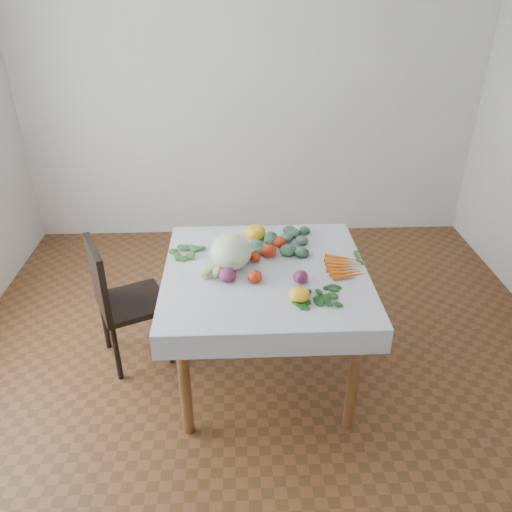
{
  "coord_description": "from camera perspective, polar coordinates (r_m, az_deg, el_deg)",
  "views": [
    {
      "loc": [
        -0.16,
        -2.37,
        2.19
      ],
      "look_at": [
        -0.05,
        0.05,
        0.82
      ],
      "focal_mm": 35.0,
      "sensor_mm": 36.0,
      "label": 1
    }
  ],
  "objects": [
    {
      "name": "ground",
      "position": [
        3.23,
        0.95,
        -13.13
      ],
      "size": [
        4.0,
        4.0,
        0.0
      ],
      "primitive_type": "plane",
      "color": "brown"
    },
    {
      "name": "back_wall",
      "position": [
        4.45,
        -0.49,
        18.7
      ],
      "size": [
        4.0,
        0.04,
        2.7
      ],
      "primitive_type": "cube",
      "color": "silver",
      "rests_on": "ground"
    },
    {
      "name": "table",
      "position": [
        2.83,
        1.05,
        -3.37
      ],
      "size": [
        1.0,
        1.0,
        0.75
      ],
      "color": "brown",
      "rests_on": "ground"
    },
    {
      "name": "tablecloth",
      "position": [
        2.78,
        1.07,
        -1.65
      ],
      "size": [
        1.12,
        1.12,
        0.01
      ],
      "primitive_type": "cube",
      "color": "white",
      "rests_on": "table"
    },
    {
      "name": "chair",
      "position": [
        3.15,
        -15.49,
        -4.4
      ],
      "size": [
        0.51,
        0.51,
        0.86
      ],
      "color": "black",
      "rests_on": "ground"
    },
    {
      "name": "cabbage",
      "position": [
        2.75,
        -2.87,
        0.52
      ],
      "size": [
        0.23,
        0.23,
        0.2
      ],
      "primitive_type": "ellipsoid",
      "rotation": [
        0.0,
        0.0,
        0.0
      ],
      "color": "beige",
      "rests_on": "tablecloth"
    },
    {
      "name": "tomato_a",
      "position": [
        2.84,
        -0.15,
        -0.08
      ],
      "size": [
        0.08,
        0.08,
        0.06
      ],
      "primitive_type": "ellipsoid",
      "rotation": [
        0.0,
        0.0,
        -0.18
      ],
      "color": "#AF1F0B",
      "rests_on": "tablecloth"
    },
    {
      "name": "tomato_b",
      "position": [
        2.99,
        2.72,
        1.57
      ],
      "size": [
        0.09,
        0.09,
        0.07
      ],
      "primitive_type": "ellipsoid",
      "rotation": [
        0.0,
        0.0,
        0.16
      ],
      "color": "#AF1F0B",
      "rests_on": "tablecloth"
    },
    {
      "name": "tomato_c",
      "position": [
        2.65,
        -0.12,
        -2.38
      ],
      "size": [
        0.09,
        0.09,
        0.07
      ],
      "primitive_type": "ellipsoid",
      "rotation": [
        0.0,
        0.0,
        0.13
      ],
      "color": "#AF1F0B",
      "rests_on": "tablecloth"
    },
    {
      "name": "tomato_d",
      "position": [
        2.88,
        1.46,
        0.61
      ],
      "size": [
        0.11,
        0.11,
        0.08
      ],
      "primitive_type": "ellipsoid",
      "rotation": [
        0.0,
        0.0,
        0.24
      ],
      "color": "#AF1F0B",
      "rests_on": "tablecloth"
    },
    {
      "name": "heirloom_back",
      "position": [
        3.08,
        -0.09,
        2.74
      ],
      "size": [
        0.17,
        0.17,
        0.09
      ],
      "primitive_type": "ellipsoid",
      "rotation": [
        0.0,
        0.0,
        0.38
      ],
      "color": "#F3A819",
      "rests_on": "tablecloth"
    },
    {
      "name": "heirloom_front",
      "position": [
        2.51,
        4.98,
        -4.4
      ],
      "size": [
        0.12,
        0.12,
        0.07
      ],
      "primitive_type": "ellipsoid",
      "rotation": [
        0.0,
        0.0,
        -0.1
      ],
      "color": "#F3A819",
      "rests_on": "tablecloth"
    },
    {
      "name": "onion_a",
      "position": [
        2.66,
        -3.31,
        -2.21
      ],
      "size": [
        0.09,
        0.09,
        0.08
      ],
      "primitive_type": "ellipsoid",
      "rotation": [
        0.0,
        0.0,
        -0.05
      ],
      "color": "#54182F",
      "rests_on": "tablecloth"
    },
    {
      "name": "onion_b",
      "position": [
        2.66,
        5.14,
        -2.37
      ],
      "size": [
        0.11,
        0.11,
        0.07
      ],
      "primitive_type": "ellipsoid",
      "rotation": [
        0.0,
        0.0,
        0.41
      ],
      "color": "#54182F",
      "rests_on": "tablecloth"
    },
    {
      "name": "tomatillo_cluster",
      "position": [
        2.72,
        -4.36,
        -1.74
      ],
      "size": [
        0.16,
        0.12,
        0.05
      ],
      "color": "#A6C06F",
      "rests_on": "tablecloth"
    },
    {
      "name": "carrot_bunch",
      "position": [
        2.82,
        10.17,
        -1.2
      ],
      "size": [
        0.2,
        0.27,
        0.03
      ],
      "color": "orange",
      "rests_on": "tablecloth"
    },
    {
      "name": "kale_bunch",
      "position": [
        3.01,
        3.57,
        1.61
      ],
      "size": [
        0.4,
        0.31,
        0.05
      ],
      "color": "#3D6448",
      "rests_on": "tablecloth"
    },
    {
      "name": "basil_bunch",
      "position": [
        2.55,
        7.45,
        -4.83
      ],
      "size": [
        0.3,
        0.21,
        0.01
      ],
      "color": "#1B581E",
      "rests_on": "tablecloth"
    },
    {
      "name": "dill_bunch",
      "position": [
        2.95,
        -7.89,
        0.38
      ],
      "size": [
        0.22,
        0.17,
        0.02
      ],
      "color": "#406E32",
      "rests_on": "tablecloth"
    }
  ]
}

